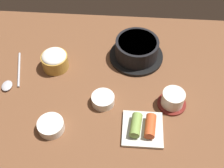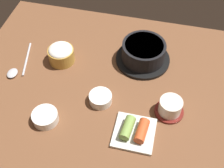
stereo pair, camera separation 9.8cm
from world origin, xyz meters
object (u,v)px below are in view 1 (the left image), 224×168
Objects in this scene: stone_pot at (137,50)px; tea_cup_with_saucer at (173,99)px; rice_bowl at (55,60)px; banchan_cup_center at (103,99)px; spoon at (11,80)px; kimchi_plate at (143,127)px; side_bowl_near at (51,126)px.

tea_cup_with_saucer is at bearing -59.99° from stone_pot.
banchan_cup_center is (18.63, -14.79, -1.92)cm from rice_bowl.
stone_pot is 2.64× the size of banchan_cup_center.
banchan_cup_center reaches higher than spoon.
stone_pot reaches higher than kimchi_plate.
tea_cup_with_saucer is at bearing 17.50° from side_bowl_near.
side_bowl_near is at bearing -162.50° from tea_cup_with_saucer.
stone_pot reaches higher than banchan_cup_center.
rice_bowl is at bearing 29.01° from spoon.
banchan_cup_center is at bearing -38.45° from rice_bowl.
kimchi_plate is (31.71, -24.27, -2.09)cm from rice_bowl.
rice_bowl is 0.76× the size of kimchi_plate.
banchan_cup_center is 0.61× the size of kimchi_plate.
rice_bowl is 0.51× the size of spoon.
tea_cup_with_saucer is at bearing -6.14° from spoon.
kimchi_plate is at bearing 3.13° from side_bowl_near.
spoon is (-46.08, 16.31, -0.94)cm from kimchi_plate.
rice_bowl is 1.16× the size of side_bowl_near.
kimchi_plate is at bearing -37.43° from rice_bowl.
side_bowl_near is (-25.55, -32.80, -2.12)cm from stone_pot.
banchan_cup_center is (-10.51, -21.77, -2.15)cm from stone_pot.
stone_pot is 24.19cm from tea_cup_with_saucer.
tea_cup_with_saucer is 14.10cm from kimchi_plate.
rice_bowl reaches higher than tea_cup_with_saucer.
side_bowl_near is at bearing -82.08° from rice_bowl.
rice_bowl is 1.00× the size of tea_cup_with_saucer.
stone_pot is 2.12× the size of rice_bowl.
stone_pot is 29.96cm from rice_bowl.
side_bowl_near is at bearing -176.87° from kimchi_plate.
stone_pot is at bearing 13.48° from rice_bowl.
side_bowl_near is (-28.12, -1.54, 0.20)cm from kimchi_plate.
stone_pot is 1.09× the size of spoon.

